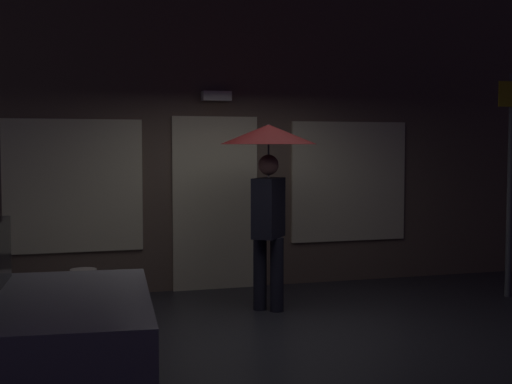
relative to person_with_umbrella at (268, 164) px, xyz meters
name	(u,v)px	position (x,y,z in m)	size (l,w,h in m)	color
ground_plane	(267,332)	(-0.29, -0.85, -1.63)	(18.00, 18.00, 0.00)	#26262B
building_facade	(212,124)	(-0.29, 1.50, 0.48)	(10.91, 0.48, 4.25)	brown
person_with_umbrella	(268,164)	(0.00, 0.00, 0.00)	(1.07, 1.07, 2.06)	black
street_sign_post	(511,172)	(3.01, -0.14, -0.11)	(0.40, 0.07, 2.69)	#595B60
sidewalk_bollard	(84,294)	(-1.99, 0.20, -1.36)	(0.28, 0.28, 0.53)	#B2A899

